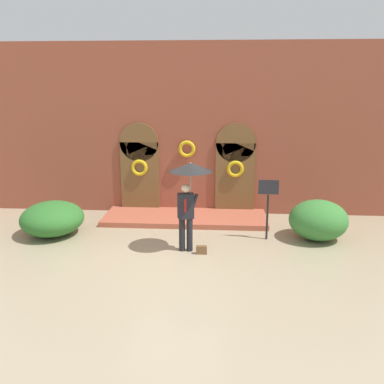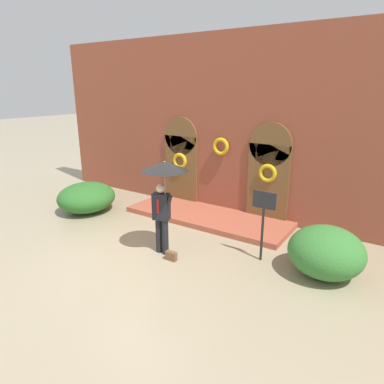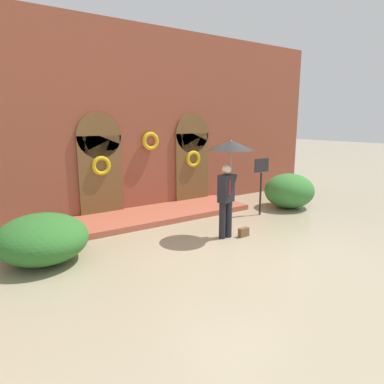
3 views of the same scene
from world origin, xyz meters
name	(u,v)px [view 3 (image 3 of 3)]	position (x,y,z in m)	size (l,w,h in m)	color
ground_plane	(230,245)	(0.00, 0.00, 0.00)	(80.00, 80.00, 0.00)	tan
building_facade	(146,125)	(0.00, 4.15, 2.68)	(14.00, 2.30, 5.60)	brown
person_with_umbrella	(230,160)	(0.34, 0.48, 1.91)	(1.10, 1.10, 2.36)	black
handbag	(244,232)	(0.66, 0.28, 0.11)	(0.28, 0.12, 0.22)	brown
sign_post	(261,177)	(2.45, 1.49, 1.16)	(0.56, 0.06, 1.72)	black
shrub_left	(42,238)	(-3.74, 1.47, 0.48)	(1.80, 1.93, 0.96)	#2D6B28
shrub_right	(289,191)	(3.89, 1.61, 0.56)	(1.64, 1.57, 1.13)	#387A33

